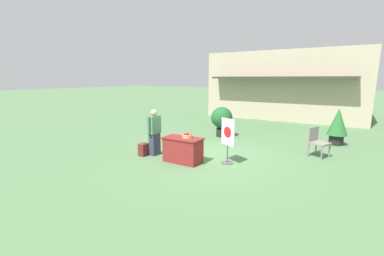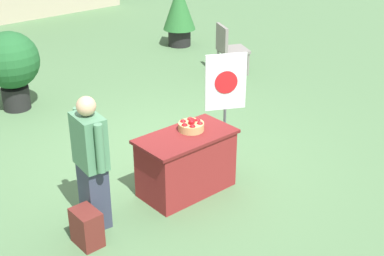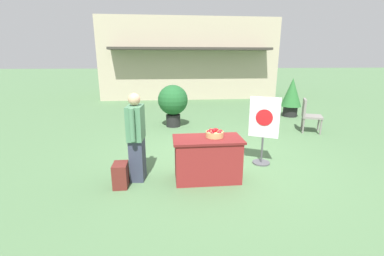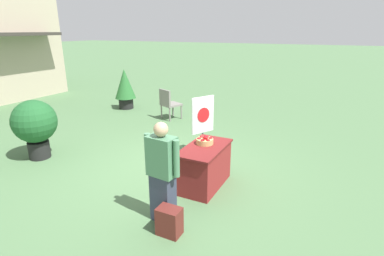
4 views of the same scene
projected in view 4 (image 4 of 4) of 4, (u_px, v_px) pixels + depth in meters
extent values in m
plane|color=#4C7047|center=(169.00, 167.00, 6.42)|extent=(120.00, 120.00, 0.00)
cube|color=maroon|center=(204.00, 167.00, 5.57)|extent=(1.15, 0.62, 0.75)
cube|color=maroon|center=(205.00, 148.00, 5.44)|extent=(1.22, 0.66, 0.04)
cylinder|color=tan|center=(205.00, 141.00, 5.56)|extent=(0.32, 0.32, 0.10)
sphere|color=red|center=(207.00, 137.00, 5.64)|extent=(0.08, 0.08, 0.08)
sphere|color=red|center=(202.00, 138.00, 5.64)|extent=(0.08, 0.08, 0.08)
sphere|color=red|center=(199.00, 139.00, 5.55)|extent=(0.08, 0.08, 0.08)
sphere|color=#A30F14|center=(202.00, 141.00, 5.46)|extent=(0.08, 0.08, 0.08)
sphere|color=#A30F14|center=(208.00, 141.00, 5.46)|extent=(0.08, 0.08, 0.08)
sphere|color=red|center=(210.00, 139.00, 5.57)|extent=(0.08, 0.08, 0.08)
sphere|color=#A30F14|center=(206.00, 138.00, 5.51)|extent=(0.08, 0.08, 0.08)
sphere|color=red|center=(205.00, 137.00, 5.55)|extent=(0.08, 0.08, 0.08)
sphere|color=#A30F14|center=(205.00, 138.00, 5.53)|extent=(0.08, 0.08, 0.08)
cube|color=#33384C|center=(163.00, 197.00, 4.55)|extent=(0.27, 0.36, 0.76)
cube|color=#4C7F5B|center=(162.00, 156.00, 4.34)|extent=(0.30, 0.44, 0.60)
sphere|color=tan|center=(161.00, 129.00, 4.21)|extent=(0.21, 0.21, 0.21)
cylinder|color=#4C7F5B|center=(148.00, 151.00, 4.46)|extent=(0.09, 0.09, 0.55)
cylinder|color=#4C7F5B|center=(176.00, 159.00, 4.20)|extent=(0.09, 0.09, 0.55)
cube|color=maroon|center=(169.00, 221.00, 4.26)|extent=(0.24, 0.34, 0.42)
cylinder|color=#4C4C51|center=(202.00, 155.00, 7.00)|extent=(0.36, 0.36, 0.03)
cylinder|color=#4C4C51|center=(203.00, 144.00, 6.91)|extent=(0.04, 0.04, 0.55)
cube|color=silver|center=(203.00, 115.00, 6.70)|extent=(0.55, 0.30, 0.83)
cylinder|color=red|center=(203.00, 115.00, 6.68)|extent=(0.30, 0.16, 0.34)
cylinder|color=gray|center=(173.00, 109.00, 10.19)|extent=(0.05, 0.05, 0.45)
cylinder|color=gray|center=(181.00, 112.00, 9.85)|extent=(0.05, 0.05, 0.45)
cylinder|color=gray|center=(161.00, 112.00, 9.91)|extent=(0.05, 0.05, 0.45)
cylinder|color=gray|center=(170.00, 115.00, 9.56)|extent=(0.05, 0.05, 0.45)
cube|color=gray|center=(171.00, 104.00, 9.80)|extent=(0.73, 0.73, 0.06)
cube|color=gray|center=(165.00, 97.00, 9.56)|extent=(0.28, 0.53, 0.49)
cylinder|color=black|center=(126.00, 103.00, 11.16)|extent=(0.53, 0.53, 0.40)
cone|color=#28662D|center=(125.00, 84.00, 10.93)|extent=(0.75, 0.75, 1.06)
cylinder|color=black|center=(39.00, 150.00, 6.85)|extent=(0.46, 0.46, 0.39)
sphere|color=#1E5628|center=(34.00, 121.00, 6.64)|extent=(0.96, 0.96, 0.96)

